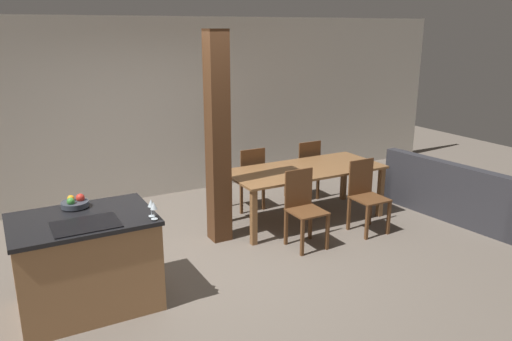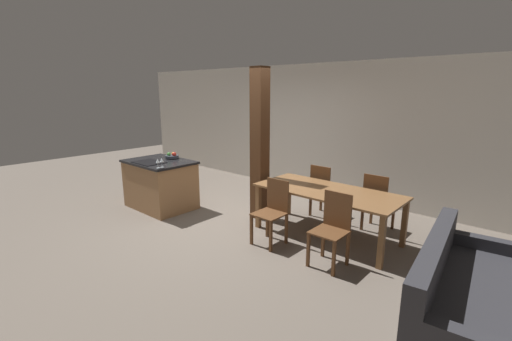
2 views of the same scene
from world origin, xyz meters
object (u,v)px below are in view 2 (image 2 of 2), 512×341
object	(u,v)px
kitchen_island	(160,184)
wine_glass_near	(158,161)
fruit_bowl	(172,156)
dining_chair_near_right	(332,228)
dining_chair_far_left	(323,190)
couch	(466,299)
dining_chair_far_right	(377,201)
wine_glass_middle	(162,160)
dining_table	(327,195)
dining_chair_near_left	(272,210)
timber_post	(260,145)

from	to	relation	value
kitchen_island	wine_glass_near	bearing A→B (deg)	-33.99
fruit_bowl	dining_chair_near_right	bearing A→B (deg)	-1.80
dining_chair_far_left	couch	distance (m)	2.96
wine_glass_near	dining_chair_near_right	xyz separation A→B (m)	(2.94, 0.56, -0.54)
dining_chair_far_left	dining_chair_far_right	distance (m)	0.96
wine_glass_near	couch	xyz separation A→B (m)	(4.46, 0.36, -0.75)
wine_glass_near	dining_chair_far_left	xyz separation A→B (m)	(1.98, 1.95, -0.54)
wine_glass_middle	dining_chair_near_right	bearing A→B (deg)	9.35
wine_glass_near	couch	size ratio (longest dim) A/B	0.08
wine_glass_near	dining_table	distance (m)	2.79
dining_chair_far_left	dining_chair_far_right	world-z (taller)	same
dining_chair_far_left	dining_chair_near_right	bearing A→B (deg)	124.47
dining_chair_near_left	timber_post	size ratio (longest dim) A/B	0.36
fruit_bowl	kitchen_island	bearing A→B (deg)	-89.23
dining_chair_near_right	couch	world-z (taller)	dining_chair_near_right
wine_glass_near	wine_glass_middle	xyz separation A→B (m)	(0.00, 0.08, 0.00)
kitchen_island	dining_chair_near_left	distance (m)	2.55
kitchen_island	dining_chair_near_left	world-z (taller)	dining_chair_near_left
kitchen_island	fruit_bowl	size ratio (longest dim) A/B	4.95
wine_glass_near	dining_chair_far_right	bearing A→B (deg)	33.64
dining_table	dining_chair_far_left	xyz separation A→B (m)	(-0.48, 0.70, -0.16)
kitchen_island	dining_chair_far_left	size ratio (longest dim) A/B	1.37
fruit_bowl	dining_chair_far_right	size ratio (longest dim) A/B	0.28
kitchen_island	dining_chair_near_right	xyz separation A→B (m)	(3.49, 0.18, 0.04)
timber_post	dining_chair_near_left	bearing A→B (deg)	-38.95
dining_chair_near_right	timber_post	size ratio (longest dim) A/B	0.36
dining_chair_far_right	timber_post	world-z (taller)	timber_post
kitchen_island	dining_table	world-z (taller)	kitchen_island
dining_chair_near_right	dining_chair_far_right	world-z (taller)	same
wine_glass_near	dining_chair_far_right	size ratio (longest dim) A/B	0.17
dining_chair_near_left	dining_chair_near_right	size ratio (longest dim) A/B	1.00
dining_chair_near_right	dining_chair_far_left	xyz separation A→B (m)	(-0.96, 1.39, 0.00)
dining_table	dining_chair_near_right	distance (m)	0.86
wine_glass_near	dining_chair_near_left	world-z (taller)	wine_glass_near
fruit_bowl	dining_chair_far_right	xyz separation A→B (m)	(3.50, 1.28, -0.45)
dining_chair_near_left	dining_chair_far_left	size ratio (longest dim) A/B	1.00
timber_post	kitchen_island	bearing A→B (deg)	-154.27
wine_glass_middle	couch	bearing A→B (deg)	3.60
dining_chair_near_left	timber_post	world-z (taller)	timber_post
dining_table	timber_post	world-z (taller)	timber_post
dining_chair_far_left	timber_post	xyz separation A→B (m)	(-0.81, -0.74, 0.78)
wine_glass_middle	dining_table	size ratio (longest dim) A/B	0.08
dining_table	dining_chair_far_left	size ratio (longest dim) A/B	2.31
dining_chair_near_left	couch	size ratio (longest dim) A/B	0.43
dining_table	timber_post	distance (m)	1.43
wine_glass_near	dining_chair_far_right	world-z (taller)	wine_glass_near
wine_glass_near	dining_table	size ratio (longest dim) A/B	0.08
timber_post	couch	bearing A→B (deg)	-14.57
dining_chair_far_right	couch	world-z (taller)	dining_chair_far_right
fruit_bowl	dining_table	size ratio (longest dim) A/B	0.12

